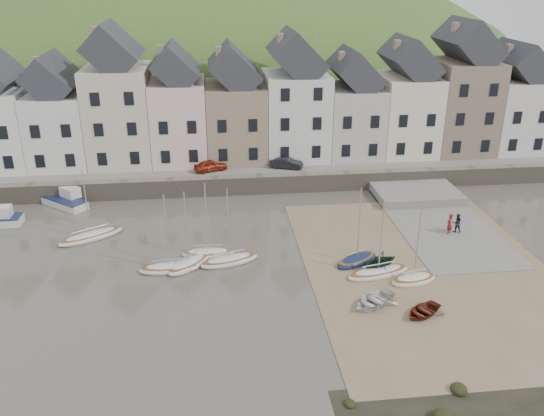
{
  "coord_description": "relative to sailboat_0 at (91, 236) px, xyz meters",
  "views": [
    {
      "loc": [
        -4.64,
        -35.24,
        20.83
      ],
      "look_at": [
        0.0,
        6.0,
        3.0
      ],
      "focal_mm": 37.27,
      "sensor_mm": 36.0,
      "label": 1
    }
  ],
  "objects": [
    {
      "name": "sailboat_3",
      "position": [
        8.14,
        -5.72,
        0.01
      ],
      "size": [
        3.87,
        3.85,
        6.32
      ],
      "color": "silver",
      "rests_on": "ground"
    },
    {
      "name": "hillside",
      "position": [
        9.85,
        51.84,
        -18.25
      ],
      "size": [
        134.4,
        84.0,
        84.0
      ],
      "color": "#385823",
      "rests_on": "ground"
    },
    {
      "name": "rowboat_red",
      "position": [
        23.32,
        -13.87,
        0.1
      ],
      "size": [
        3.52,
        3.27,
        0.59
      ],
      "primitive_type": "imported",
      "rotation": [
        0.0,
        0.0,
        -1.0
      ],
      "color": "maroon",
      "rests_on": "beach"
    },
    {
      "name": "person_dark",
      "position": [
        30.51,
        -2.29,
        0.68
      ],
      "size": [
        0.88,
        0.73,
        1.65
      ],
      "primitive_type": "imported",
      "rotation": [
        0.0,
        0.0,
        3.01
      ],
      "color": "black",
      "rests_on": "slipway"
    },
    {
      "name": "townhouse_terrace",
      "position": [
        16.61,
        15.84,
        7.07
      ],
      "size": [
        61.05,
        8.0,
        13.93
      ],
      "color": "silver",
      "rests_on": "quay_land"
    },
    {
      "name": "car_left",
      "position": [
        10.09,
        11.34,
        1.92
      ],
      "size": [
        3.63,
        2.42,
        1.15
      ],
      "primitive_type": "imported",
      "rotation": [
        0.0,
        0.0,
        1.92
      ],
      "color": "maroon",
      "rests_on": "quay_street"
    },
    {
      "name": "rowboat_white",
      "position": [
        20.48,
        -12.39,
        0.15
      ],
      "size": [
        4.19,
        3.94,
        0.71
      ],
      "primitive_type": "imported",
      "rotation": [
        0.0,
        0.0,
        -0.97
      ],
      "color": "silver",
      "rests_on": "beach"
    },
    {
      "name": "ground",
      "position": [
        14.85,
        -8.16,
        -0.26
      ],
      "size": [
        160.0,
        160.0,
        0.0
      ],
      "primitive_type": "plane",
      "color": "#4B463B",
      "rests_on": "ground"
    },
    {
      "name": "slipway",
      "position": [
        29.85,
        -0.16,
        -0.2
      ],
      "size": [
        8.0,
        18.0,
        0.12
      ],
      "primitive_type": "cube",
      "color": "slate",
      "rests_on": "ground"
    },
    {
      "name": "sailboat_6",
      "position": [
        21.95,
        -8.52,
        0.0
      ],
      "size": [
        5.13,
        2.62,
        6.32
      ],
      "color": "silver",
      "rests_on": "ground"
    },
    {
      "name": "sailboat_2",
      "position": [
        9.61,
        -4.13,
        0.01
      ],
      "size": [
        4.12,
        1.7,
        6.32
      ],
      "color": "beige",
      "rests_on": "ground"
    },
    {
      "name": "sailboat_0",
      "position": [
        0.0,
        0.0,
        0.0
      ],
      "size": [
        5.48,
        4.08,
        6.32
      ],
      "color": "silver",
      "rests_on": "ground"
    },
    {
      "name": "seawall",
      "position": [
        14.85,
        8.84,
        0.64
      ],
      "size": [
        70.0,
        1.2,
        1.8
      ],
      "primitive_type": "cube",
      "color": "slate",
      "rests_on": "ground"
    },
    {
      "name": "quay_land",
      "position": [
        14.85,
        23.84,
        0.49
      ],
      "size": [
        90.0,
        30.0,
        1.5
      ],
      "primitive_type": "cube",
      "color": "#385823",
      "rests_on": "ground"
    },
    {
      "name": "sailboat_1",
      "position": [
        6.74,
        -6.14,
        0.0
      ],
      "size": [
        4.56,
        1.77,
        6.32
      ],
      "color": "silver",
      "rests_on": "ground"
    },
    {
      "name": "sailboat_7",
      "position": [
        24.18,
        -9.77,
        0.01
      ],
      "size": [
        3.67,
        2.2,
        6.32
      ],
      "color": "beige",
      "rests_on": "ground"
    },
    {
      "name": "person_red",
      "position": [
        29.76,
        -2.53,
        0.76
      ],
      "size": [
        0.77,
        0.75,
        1.79
      ],
      "primitive_type": "imported",
      "rotation": [
        0.0,
        0.0,
        3.87
      ],
      "color": "maroon",
      "rests_on": "slipway"
    },
    {
      "name": "quay_street",
      "position": [
        14.85,
        12.34,
        1.29
      ],
      "size": [
        70.0,
        7.0,
        0.1
      ],
      "primitive_type": "cube",
      "color": "slate",
      "rests_on": "quay_land"
    },
    {
      "name": "sailboat_4",
      "position": [
        11.2,
        -5.46,
        0.0
      ],
      "size": [
        4.81,
        2.78,
        6.32
      ],
      "color": "silver",
      "rests_on": "ground"
    },
    {
      "name": "beach",
      "position": [
        25.85,
        -8.16,
        -0.23
      ],
      "size": [
        18.0,
        26.0,
        0.06
      ],
      "primitive_type": "cube",
      "color": "#746147",
      "rests_on": "ground"
    },
    {
      "name": "rowboat_green",
      "position": [
        22.21,
        -7.89,
        0.56
      ],
      "size": [
        3.65,
        3.44,
        1.52
      ],
      "primitive_type": "imported",
      "rotation": [
        0.0,
        0.0,
        -1.16
      ],
      "color": "black",
      "rests_on": "beach"
    },
    {
      "name": "motorboat_2",
      "position": [
        -3.63,
        7.53,
        0.32
      ],
      "size": [
        4.88,
        4.51,
        1.7
      ],
      "color": "silver",
      "rests_on": "ground"
    },
    {
      "name": "sailboat_5",
      "position": [
        20.86,
        -6.49,
        0.01
      ],
      "size": [
        4.09,
        3.28,
        6.32
      ],
      "color": "#151E42",
      "rests_on": "ground"
    },
    {
      "name": "car_right",
      "position": [
        17.86,
        11.34,
        1.9
      ],
      "size": [
        3.62,
        2.28,
        1.12
      ],
      "primitive_type": "imported",
      "rotation": [
        0.0,
        0.0,
        1.23
      ],
      "color": "black",
      "rests_on": "quay_street"
    }
  ]
}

